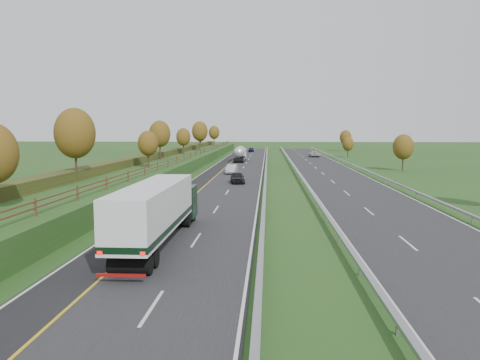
% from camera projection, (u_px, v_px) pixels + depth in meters
% --- Properties ---
extents(ground, '(400.00, 400.00, 0.00)m').
position_uv_depth(ground, '(280.00, 176.00, 74.73)').
color(ground, '#224819').
rests_on(ground, ground).
extents(near_carriageway, '(10.50, 200.00, 0.04)m').
position_uv_depth(near_carriageway, '(233.00, 173.00, 80.17)').
color(near_carriageway, '#242426').
rests_on(near_carriageway, ground).
extents(far_carriageway, '(10.50, 200.00, 0.04)m').
position_uv_depth(far_carriageway, '(330.00, 173.00, 79.18)').
color(far_carriageway, '#242426').
rests_on(far_carriageway, ground).
extents(hard_shoulder, '(3.00, 200.00, 0.04)m').
position_uv_depth(hard_shoulder, '(211.00, 173.00, 80.39)').
color(hard_shoulder, black).
rests_on(hard_shoulder, ground).
extents(lane_markings, '(26.75, 200.00, 0.01)m').
position_uv_depth(lane_markings, '(270.00, 173.00, 79.66)').
color(lane_markings, silver).
rests_on(lane_markings, near_carriageway).
extents(embankment_left, '(12.00, 200.00, 2.00)m').
position_uv_depth(embankment_left, '(158.00, 167.00, 80.84)').
color(embankment_left, '#224819').
rests_on(embankment_left, ground).
extents(hedge_left, '(2.20, 180.00, 1.10)m').
position_uv_depth(hedge_left, '(146.00, 158.00, 80.80)').
color(hedge_left, '#2B3415').
rests_on(hedge_left, embankment_left).
extents(fence_left, '(0.12, 189.06, 1.20)m').
position_uv_depth(fence_left, '(183.00, 157.00, 79.98)').
color(fence_left, '#422B19').
rests_on(fence_left, embankment_left).
extents(median_barrier_near, '(0.32, 200.00, 0.71)m').
position_uv_depth(median_barrier_near, '(266.00, 169.00, 79.76)').
color(median_barrier_near, '#96989E').
rests_on(median_barrier_near, ground).
extents(median_barrier_far, '(0.32, 200.00, 0.71)m').
position_uv_depth(median_barrier_far, '(296.00, 170.00, 79.46)').
color(median_barrier_far, '#96989E').
rests_on(median_barrier_far, ground).
extents(outer_barrier_far, '(0.32, 200.00, 0.71)m').
position_uv_depth(outer_barrier_far, '(364.00, 170.00, 78.77)').
color(outer_barrier_far, '#96989E').
rests_on(outer_barrier_far, ground).
extents(trees_left, '(6.64, 164.30, 7.66)m').
position_uv_depth(trees_left, '(155.00, 136.00, 76.90)').
color(trees_left, '#2D2116').
rests_on(trees_left, embankment_left).
extents(trees_far, '(8.45, 118.60, 7.12)m').
position_uv_depth(trees_far, '(372.00, 143.00, 106.91)').
color(trees_far, '#2D2116').
rests_on(trees_far, ground).
extents(box_lorry, '(2.58, 16.28, 4.06)m').
position_uv_depth(box_lorry, '(158.00, 210.00, 29.89)').
color(box_lorry, black).
rests_on(box_lorry, near_carriageway).
extents(road_tanker, '(2.40, 11.22, 3.46)m').
position_uv_depth(road_tanker, '(240.00, 153.00, 107.99)').
color(road_tanker, silver).
rests_on(road_tanker, near_carriageway).
extents(car_dark_near, '(2.39, 4.77, 1.56)m').
position_uv_depth(car_dark_near, '(237.00, 177.00, 64.64)').
color(car_dark_near, black).
rests_on(car_dark_near, near_carriageway).
extents(car_silver_mid, '(1.79, 4.65, 1.51)m').
position_uv_depth(car_silver_mid, '(232.00, 169.00, 78.28)').
color(car_silver_mid, '#BDBCC1').
rests_on(car_silver_mid, near_carriageway).
extents(car_small_far, '(2.02, 4.62, 1.32)m').
position_uv_depth(car_small_far, '(251.00, 150.00, 152.00)').
color(car_small_far, '#121239').
rests_on(car_small_far, near_carriageway).
extents(car_oncoming, '(2.65, 5.65, 1.56)m').
position_uv_depth(car_oncoming, '(314.00, 154.00, 125.33)').
color(car_oncoming, silver).
rests_on(car_oncoming, far_carriageway).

